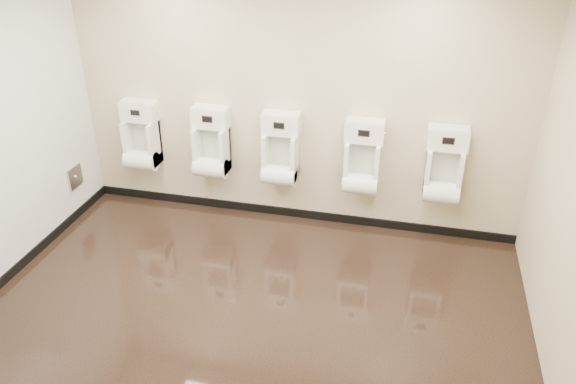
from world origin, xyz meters
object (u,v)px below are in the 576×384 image
Objects in this scene: urinal_1 at (211,147)px; urinal_4 at (444,170)px; access_panel at (75,177)px; urinal_3 at (362,162)px; urinal_0 at (141,140)px; urinal_2 at (280,154)px.

urinal_1 is 1.00× the size of urinal_4.
urinal_4 reaches higher than access_panel.
urinal_3 reaches higher than access_panel.
urinal_0 is 2.58m from urinal_3.
urinal_0 reaches higher than access_panel.
access_panel is 0.87m from urinal_0.
access_panel is at bearing -170.14° from urinal_2.
urinal_0 is (0.68, 0.41, 0.36)m from access_panel.
urinal_2 reaches higher than access_panel.
access_panel is 0.32× the size of urinal_0.
urinal_0 and urinal_4 have the same top height.
urinal_2 is at bearing 180.00° from urinal_4.
access_panel is 4.14m from urinal_4.
urinal_0 and urinal_1 have the same top height.
urinal_3 is 1.00× the size of urinal_4.
urinal_4 is at bearing 5.69° from access_panel.
urinal_1 is 0.81m from urinal_2.
urinal_1 and urinal_3 have the same top height.
urinal_0 is at bearing 180.00° from urinal_3.
urinal_2 is 1.75m from urinal_4.
urinal_2 is at bearing 0.00° from urinal_0.
urinal_4 is (0.85, 0.00, 0.00)m from urinal_3.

